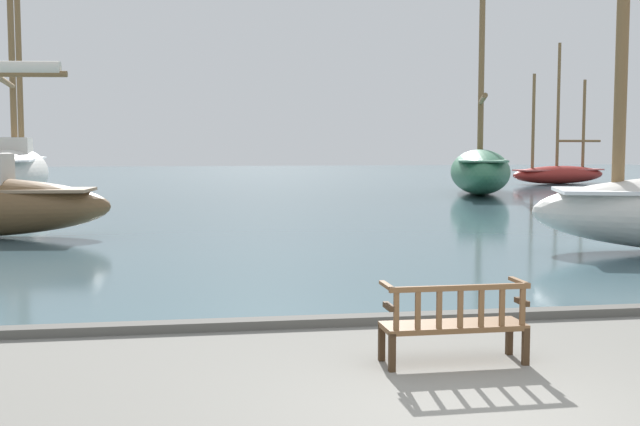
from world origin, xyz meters
TOP-DOWN VIEW (x-y plane):
  - ground_plane at (0.00, 0.00)m, footprint 160.00×160.00m
  - harbor_water at (0.00, 44.00)m, footprint 100.00×80.00m
  - quay_edge_kerb at (0.00, 3.85)m, footprint 40.00×0.30m
  - park_bench at (0.33, 1.75)m, footprint 1.61×0.54m
  - sailboat_far_starboard at (11.37, 30.44)m, footprint 6.33×11.68m
  - sailboat_far_port at (19.69, 39.15)m, footprint 7.01×3.56m
  - sailboat_mid_starboard at (-10.03, 29.75)m, footprint 3.84×11.60m

SIDE VIEW (x-z plane):
  - ground_plane at x=0.00m, z-range 0.00..0.00m
  - harbor_water at x=0.00m, z-range 0.00..0.08m
  - quay_edge_kerb at x=0.00m, z-range 0.00..0.12m
  - park_bench at x=0.33m, z-range 0.01..0.93m
  - sailboat_far_port at x=19.69m, z-range -3.44..5.03m
  - sailboat_far_starboard at x=11.37m, z-range -5.87..8.42m
  - sailboat_mid_starboard at x=-10.03m, z-range -5.43..8.23m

